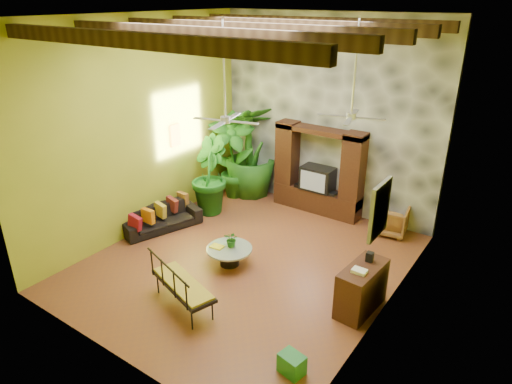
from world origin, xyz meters
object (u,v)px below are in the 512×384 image
Objects in this scene: side_console at (361,289)px; ceiling_fan_front at (225,109)px; entertainment_center at (318,177)px; ceiling_fan_back at (352,106)px; iron_bench at (180,284)px; wicker_armchair at (391,220)px; green_bin at (292,364)px; coffee_table at (229,254)px; tall_plant_c at (251,151)px; tall_plant_b at (208,175)px; tall_plant_a at (232,156)px; sofa at (161,218)px.

ceiling_fan_front is at bearing -170.55° from side_console.
entertainment_center is 4.30m from ceiling_fan_front.
iron_bench is at bearing -117.41° from ceiling_fan_back.
wicker_armchair reaches higher than green_bin.
green_bin is (2.66, -1.87, -0.09)m from coffee_table.
green_bin is (4.51, -5.23, -1.13)m from tall_plant_c.
green_bin is at bearing -37.68° from tall_plant_b.
green_bin is (-0.23, -2.04, -0.29)m from side_console.
ceiling_fan_back is 0.77× the size of tall_plant_a.
entertainment_center is 6.33× the size of green_bin.
tall_plant_c is (0.24, 1.57, 0.28)m from tall_plant_b.
entertainment_center is 3.50m from ceiling_fan_back.
ceiling_fan_front is 4.91× the size of green_bin.
sofa is 5.10× the size of green_bin.
tall_plant_a reaches higher than coffee_table.
iron_bench reaches higher than coffee_table.
entertainment_center reaches higher than green_bin.
entertainment_center reaches higher than coffee_table.
coffee_table is (2.15, -2.90, -0.95)m from tall_plant_a.
sofa is 1.18× the size of iron_bench.
green_bin is (5.07, -2.21, -0.12)m from sofa.
sofa is 5.53m from green_bin.
ceiling_fan_back is 4.61m from tall_plant_b.
tall_plant_b reaches higher than green_bin.
tall_plant_a is 5.79m from side_console.
coffee_table is at bearing -61.27° from tall_plant_c.
ceiling_fan_front is 3.29m from iron_bench.
sofa is 5.60m from wicker_armchair.
tall_plant_a is 6.86m from green_bin.
coffee_table reaches higher than green_bin.
sofa is (-2.65, -3.12, -0.68)m from entertainment_center.
entertainment_center is 4.15m from sofa.
entertainment_center is 5.91m from green_bin.
ceiling_fan_front is (-0.20, -3.54, 2.44)m from entertainment_center.
ceiling_fan_back is 0.91× the size of tall_plant_b.
tall_plant_c reaches higher than iron_bench.
ceiling_fan_back is 0.96× the size of sofa.
tall_plant_c is 1.59× the size of iron_bench.
ceiling_fan_front is at bearing -56.89° from coffee_table.
side_console is at bearing -28.38° from tall_plant_a.
tall_plant_a is (-4.00, 1.38, -2.19)m from ceiling_fan_back.
entertainment_center is at bearing -21.23° from sofa.
tall_plant_b is 2.85m from coffee_table.
side_console is at bearing 5.01° from ceiling_fan_front.
wicker_armchair is 0.78× the size of coffee_table.
tall_plant_c reaches higher than green_bin.
ceiling_fan_back is 4.76m from green_bin.
tall_plant_a is 1.19× the size of tall_plant_b.
ceiling_fan_front reaches higher than tall_plant_b.
coffee_table is at bearing -172.14° from side_console.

